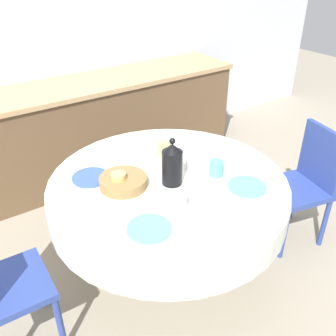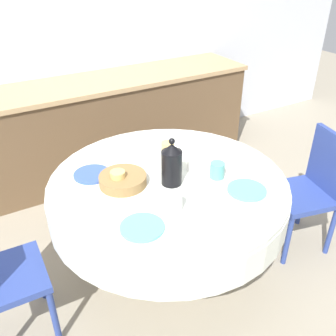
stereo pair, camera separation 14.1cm
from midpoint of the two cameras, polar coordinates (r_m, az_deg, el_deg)
name	(u,v)px [view 2 (the right image)]	position (r m, az deg, el deg)	size (l,w,h in m)	color
ground_plane	(168,270)	(2.69, 1.55, -15.27)	(12.00, 12.00, 0.00)	#9E937F
wall_back	(62,29)	(3.62, -14.66, 19.81)	(7.00, 0.05, 2.60)	silver
kitchen_counter	(86,130)	(3.57, -11.25, 5.66)	(3.24, 0.64, 0.90)	brown
dining_table	(168,196)	(2.28, 1.77, -4.37)	(1.42, 1.42, 0.74)	olive
chair_left	(311,186)	(2.83, 22.37, -2.60)	(0.48, 0.48, 0.88)	#2D428E
plate_near_left	(142,227)	(1.85, -1.76, -9.07)	(0.22, 0.22, 0.01)	#60BCB7
cup_near_left	(174,202)	(1.95, 3.03, -5.25)	(0.09, 0.09, 0.10)	white
plate_near_right	(247,190)	(2.17, 13.76, -3.32)	(0.22, 0.22, 0.01)	#60BCB7
cup_near_right	(217,170)	(2.24, 9.31, -0.38)	(0.09, 0.09, 0.10)	#5BA39E
plate_far_left	(92,174)	(2.28, -9.78, -0.97)	(0.22, 0.22, 0.01)	#3856AD
cup_far_left	(118,179)	(2.14, -5.76, -1.69)	(0.09, 0.09, 0.10)	#DBB766
plate_far_right	(194,145)	(2.59, 5.52, 3.42)	(0.22, 0.22, 0.01)	white
cup_far_right	(168,149)	(2.44, 1.59, 2.87)	(0.09, 0.09, 0.10)	#DBB766
coffee_carafe	(171,164)	(2.12, 2.43, 0.51)	(0.12, 0.12, 0.29)	black
bread_basket	(123,180)	(2.16, -5.05, -1.85)	(0.27, 0.27, 0.06)	olive
fruit_bowl	(204,164)	(2.32, 7.19, 0.62)	(0.20, 0.20, 0.07)	silver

